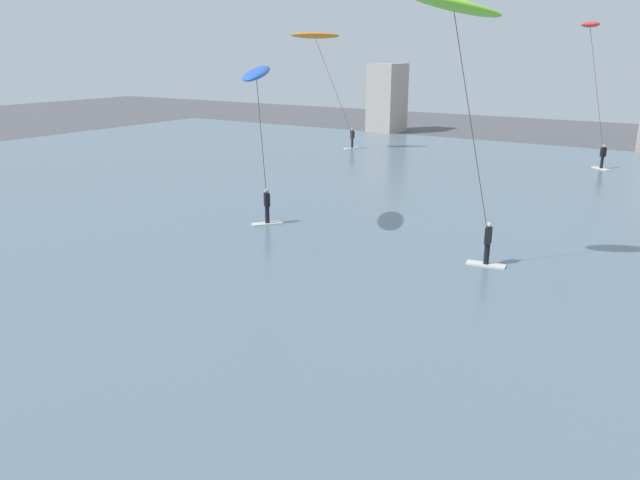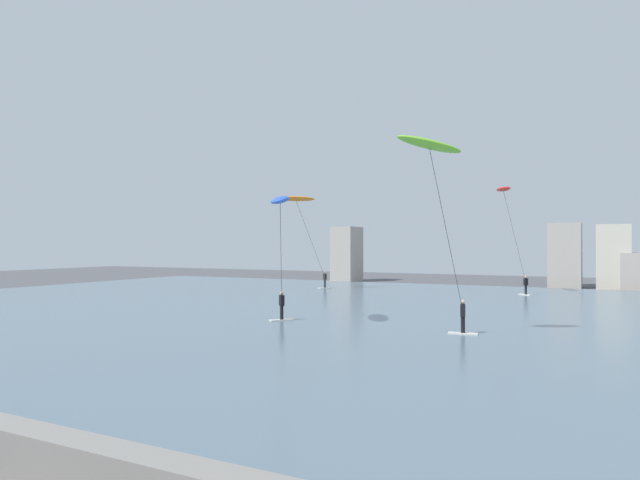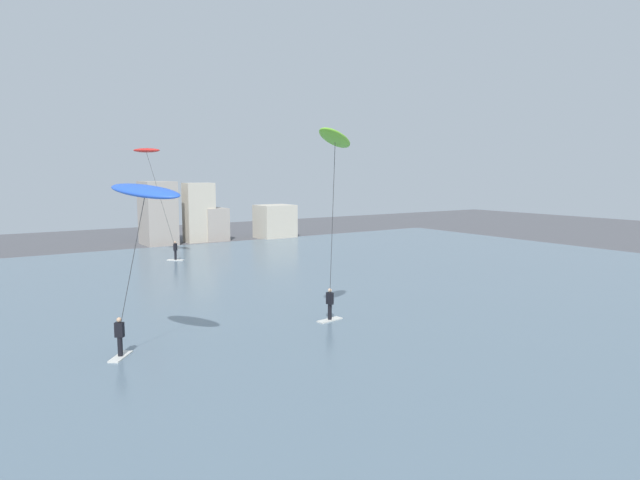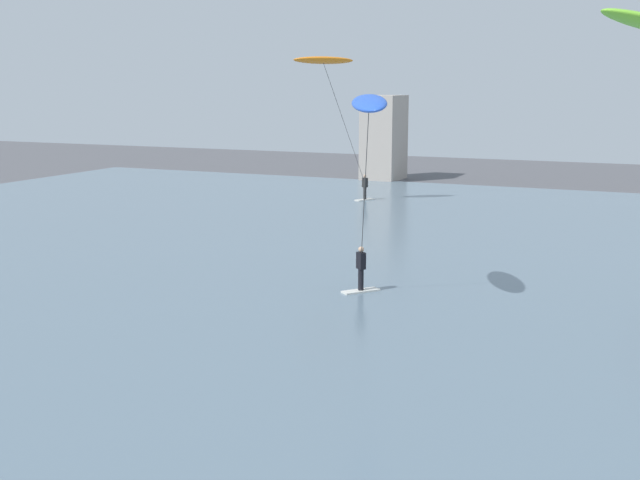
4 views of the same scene
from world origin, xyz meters
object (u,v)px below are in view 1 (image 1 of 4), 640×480
object	(u,v)px
kitesurfer_blue	(257,87)
kitesurfer_lime	(458,33)
kitesurfer_orange	(318,44)
kitesurfer_red	(592,37)

from	to	relation	value
kitesurfer_blue	kitesurfer_lime	bearing A→B (deg)	-3.39
kitesurfer_blue	kitesurfer_orange	bearing A→B (deg)	116.95
kitesurfer_blue	kitesurfer_orange	size ratio (longest dim) A/B	0.79
kitesurfer_lime	kitesurfer_red	size ratio (longest dim) A/B	1.00
kitesurfer_lime	kitesurfer_blue	distance (m)	8.75
kitesurfer_red	kitesurfer_blue	distance (m)	26.53
kitesurfer_blue	kitesurfer_orange	xyz separation A→B (m)	(-10.38, 20.42, 1.95)
kitesurfer_lime	kitesurfer_blue	bearing A→B (deg)	176.61
kitesurfer_lime	kitesurfer_red	world-z (taller)	kitesurfer_red
kitesurfer_red	kitesurfer_orange	world-z (taller)	kitesurfer_red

